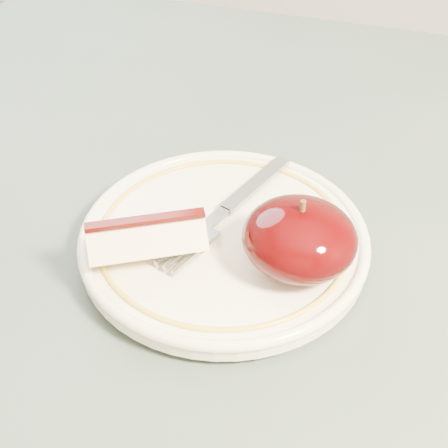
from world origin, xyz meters
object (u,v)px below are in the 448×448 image
(apple_half, at_px, (299,238))
(fork, at_px, (224,211))
(table, at_px, (233,317))
(plate, at_px, (224,238))

(apple_half, xyz_separation_m, fork, (-0.07, 0.03, -0.02))
(table, distance_m, plate, 0.10)
(fork, bearing_deg, plate, -143.80)
(table, distance_m, fork, 0.11)
(apple_half, height_order, fork, apple_half)
(plate, bearing_deg, fork, 107.59)
(apple_half, bearing_deg, fork, 152.02)
(apple_half, relative_size, fork, 0.51)
(table, distance_m, apple_half, 0.14)
(table, bearing_deg, apple_half, -24.88)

